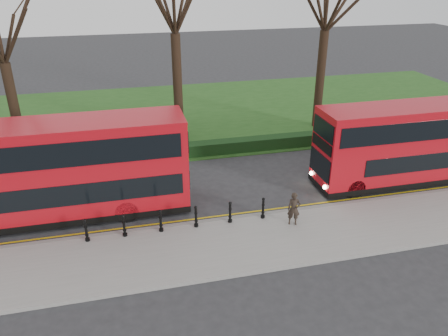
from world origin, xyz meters
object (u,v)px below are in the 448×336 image
object	(u,v)px
bus_rear	(414,144)
pedestrian	(294,209)
bollard_row	(178,219)
bus_lead	(58,172)

from	to	relation	value
bus_rear	pedestrian	xyz separation A→B (m)	(-7.89, -2.92, -1.22)
pedestrian	bollard_row	bearing A→B (deg)	-170.43
bus_lead	bus_rear	xyz separation A→B (m)	(17.98, -0.48, -0.18)
bus_lead	bus_rear	world-z (taller)	bus_lead
bollard_row	pedestrian	distance (m)	5.14
bus_lead	pedestrian	bearing A→B (deg)	-18.61
bollard_row	bus_rear	world-z (taller)	bus_rear
bollard_row	pedestrian	bearing A→B (deg)	-9.16
bollard_row	pedestrian	size ratio (longest dim) A/B	5.13
bus_rear	bus_lead	bearing A→B (deg)	178.48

